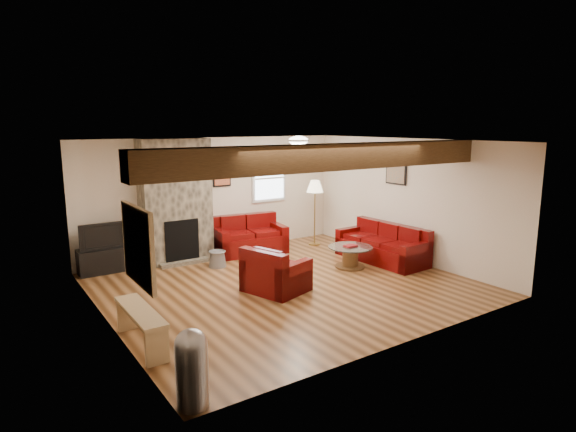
% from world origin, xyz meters
% --- Properties ---
extents(room, '(8.00, 8.00, 8.00)m').
position_xyz_m(room, '(0.00, 0.00, 1.25)').
color(room, '#573217').
rests_on(room, ground).
extents(floor, '(6.00, 6.00, 0.00)m').
position_xyz_m(floor, '(0.00, 0.00, 0.00)').
color(floor, '#573217').
rests_on(floor, ground).
extents(oak_beam, '(6.00, 0.36, 0.38)m').
position_xyz_m(oak_beam, '(0.00, -1.25, 2.31)').
color(oak_beam, '#31200E').
rests_on(oak_beam, room).
extents(chimney_breast, '(1.40, 0.67, 2.50)m').
position_xyz_m(chimney_breast, '(-1.00, 2.49, 1.22)').
color(chimney_breast, '#3A362D').
rests_on(chimney_breast, floor).
extents(back_window, '(0.90, 0.08, 1.10)m').
position_xyz_m(back_window, '(1.35, 2.71, 1.55)').
color(back_window, silver).
rests_on(back_window, room).
extents(hatch_window, '(0.08, 1.00, 0.90)m').
position_xyz_m(hatch_window, '(-2.96, -1.50, 1.45)').
color(hatch_window, '#A78058').
rests_on(hatch_window, room).
extents(ceiling_dome, '(0.40, 0.40, 0.18)m').
position_xyz_m(ceiling_dome, '(0.90, 0.90, 2.44)').
color(ceiling_dome, white).
rests_on(ceiling_dome, room).
extents(artwork_back, '(0.42, 0.06, 0.52)m').
position_xyz_m(artwork_back, '(0.15, 2.71, 1.70)').
color(artwork_back, black).
rests_on(artwork_back, room).
extents(artwork_right, '(0.06, 0.55, 0.42)m').
position_xyz_m(artwork_right, '(2.96, 0.30, 1.75)').
color(artwork_right, black).
rests_on(artwork_right, room).
extents(sofa_three, '(0.88, 1.98, 0.75)m').
position_xyz_m(sofa_three, '(2.48, 0.16, 0.38)').
color(sofa_three, '#470505').
rests_on(sofa_three, floor).
extents(loveseat, '(1.62, 1.08, 0.81)m').
position_xyz_m(loveseat, '(0.54, 2.23, 0.40)').
color(loveseat, '#470505').
rests_on(loveseat, floor).
extents(armchair_red, '(1.07, 1.15, 0.76)m').
position_xyz_m(armchair_red, '(-0.30, -0.16, 0.38)').
color(armchair_red, '#470505').
rests_on(armchair_red, floor).
extents(coffee_table, '(0.87, 0.87, 0.45)m').
position_xyz_m(coffee_table, '(1.63, 0.16, 0.21)').
color(coffee_table, '#482C17').
rests_on(coffee_table, floor).
extents(tv_cabinet, '(0.95, 0.38, 0.47)m').
position_xyz_m(tv_cabinet, '(-2.45, 2.53, 0.24)').
color(tv_cabinet, black).
rests_on(tv_cabinet, floor).
extents(television, '(0.87, 0.11, 0.50)m').
position_xyz_m(television, '(-2.45, 2.53, 0.72)').
color(television, black).
rests_on(television, tv_cabinet).
extents(floor_lamp, '(0.39, 0.39, 1.51)m').
position_xyz_m(floor_lamp, '(2.16, 2.02, 1.29)').
color(floor_lamp, tan).
rests_on(floor_lamp, floor).
extents(pine_bench, '(0.30, 1.29, 0.48)m').
position_xyz_m(pine_bench, '(-2.83, -0.94, 0.24)').
color(pine_bench, '#A78058').
rests_on(pine_bench, floor).
extents(pedal_bin, '(0.35, 0.35, 0.82)m').
position_xyz_m(pedal_bin, '(-2.82, -2.55, 0.41)').
color(pedal_bin, '#B0B0B5').
rests_on(pedal_bin, floor).
extents(coal_bucket, '(0.35, 0.35, 0.33)m').
position_xyz_m(coal_bucket, '(-0.51, 1.67, 0.16)').
color(coal_bucket, gray).
rests_on(coal_bucket, floor).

